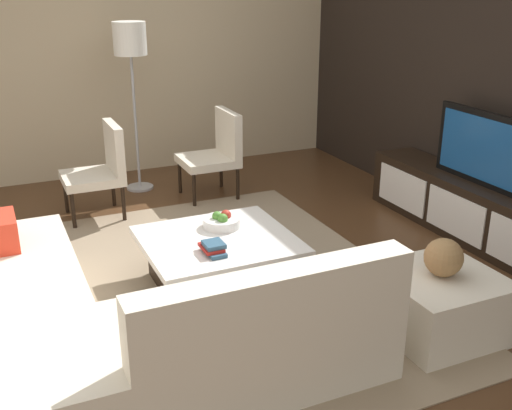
# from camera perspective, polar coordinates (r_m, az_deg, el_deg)

# --- Properties ---
(ground_plane) EXTENTS (14.00, 14.00, 0.00)m
(ground_plane) POSITION_cam_1_polar(r_m,az_deg,el_deg) (4.44, -4.20, -8.25)
(ground_plane) COLOR #4C301C
(side_wall_left) EXTENTS (0.12, 5.20, 2.80)m
(side_wall_left) POSITION_cam_1_polar(r_m,az_deg,el_deg) (7.07, -12.28, 14.16)
(side_wall_left) COLOR #C6B28E
(side_wall_left) RESTS_ON ground
(area_rug) EXTENTS (3.44, 2.78, 0.01)m
(area_rug) POSITION_cam_1_polar(r_m,az_deg,el_deg) (4.52, -4.65, -7.64)
(area_rug) COLOR gray
(area_rug) RESTS_ON ground
(media_console) EXTENTS (2.36, 0.44, 0.50)m
(media_console) POSITION_cam_1_polar(r_m,az_deg,el_deg) (5.54, 19.62, -0.58)
(media_console) COLOR black
(media_console) RESTS_ON ground
(television) EXTENTS (1.02, 0.06, 0.61)m
(television) POSITION_cam_1_polar(r_m,az_deg,el_deg) (5.38, 20.33, 4.93)
(television) COLOR black
(television) RESTS_ON media_console
(sectional_couch) EXTENTS (2.34, 2.36, 0.79)m
(sectional_couch) POSITION_cam_1_polar(r_m,az_deg,el_deg) (3.70, -14.31, -10.44)
(sectional_couch) COLOR beige
(sectional_couch) RESTS_ON ground
(coffee_table) EXTENTS (0.96, 1.05, 0.38)m
(coffee_table) POSITION_cam_1_polar(r_m,az_deg,el_deg) (4.46, -3.51, -5.18)
(coffee_table) COLOR black
(coffee_table) RESTS_ON ground
(accent_chair_near) EXTENTS (0.52, 0.53, 0.87)m
(accent_chair_near) POSITION_cam_1_polar(r_m,az_deg,el_deg) (5.85, -14.10, 3.56)
(accent_chair_near) COLOR black
(accent_chair_near) RESTS_ON ground
(floor_lamp) EXTENTS (0.33, 0.33, 1.71)m
(floor_lamp) POSITION_cam_1_polar(r_m,az_deg,el_deg) (6.35, -11.57, 13.97)
(floor_lamp) COLOR #A5A5AA
(floor_lamp) RESTS_ON ground
(ottoman) EXTENTS (0.70, 0.70, 0.40)m
(ottoman) POSITION_cam_1_polar(r_m,az_deg,el_deg) (4.08, 16.53, -8.75)
(ottoman) COLOR beige
(ottoman) RESTS_ON ground
(fruit_bowl) EXTENTS (0.28, 0.28, 0.13)m
(fruit_bowl) POSITION_cam_1_polar(r_m,az_deg,el_deg) (4.56, -3.20, -1.53)
(fruit_bowl) COLOR silver
(fruit_bowl) RESTS_ON coffee_table
(accent_chair_far) EXTENTS (0.54, 0.54, 0.87)m
(accent_chair_far) POSITION_cam_1_polar(r_m,az_deg,el_deg) (6.22, -3.66, 5.17)
(accent_chair_far) COLOR black
(accent_chair_far) RESTS_ON ground
(decorative_ball) EXTENTS (0.24, 0.24, 0.24)m
(decorative_ball) POSITION_cam_1_polar(r_m,az_deg,el_deg) (3.94, 17.00, -4.67)
(decorative_ball) COLOR #997247
(decorative_ball) RESTS_ON ottoman
(book_stack) EXTENTS (0.22, 0.14, 0.08)m
(book_stack) POSITION_cam_1_polar(r_m,az_deg,el_deg) (4.15, -3.98, -3.99)
(book_stack) COLOR #2D516B
(book_stack) RESTS_ON coffee_table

